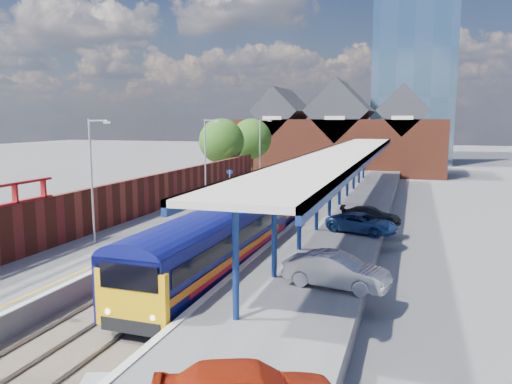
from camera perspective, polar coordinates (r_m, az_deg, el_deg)
ground at (r=49.53m, az=4.89°, el=-0.99°), size 240.00×240.00×0.00m
ballast_bed at (r=39.99m, az=1.71°, el=-3.15°), size 6.00×76.00×0.06m
rails at (r=39.97m, az=1.71°, el=-3.03°), size 4.51×76.00×0.14m
left_platform at (r=41.71m, az=-5.57°, el=-2.05°), size 5.00×76.00×1.00m
right_platform at (r=38.72m, az=10.30°, el=-2.96°), size 6.00×76.00×1.00m
coping_left at (r=40.76m, az=-2.54°, el=-1.52°), size 0.30×76.00×0.05m
coping_right at (r=39.07m, az=6.17°, el=-1.98°), size 0.30×76.00×0.05m
yellow_line at (r=40.98m, az=-3.33°, el=-1.50°), size 0.14×76.00×0.01m
train at (r=48.58m, az=6.54°, el=1.33°), size 3.11×65.95×3.45m
canopy at (r=40.09m, az=10.10°, el=4.29°), size 4.50×52.00×4.48m
lamp_post_b at (r=29.37m, az=-18.08°, el=2.08°), size 1.48×0.18×7.00m
lamp_post_c at (r=43.32m, az=-5.67°, el=4.32°), size 1.48×0.18×7.00m
lamp_post_d at (r=58.34m, az=0.57°, el=5.37°), size 1.48×0.18×7.00m
platform_sign at (r=44.88m, az=-3.02°, el=1.53°), size 0.55×0.08×2.50m
brick_wall at (r=36.88m, az=-13.30°, el=-0.52°), size 0.35×50.00×3.86m
station_building at (r=76.50m, az=9.61°, el=6.28°), size 30.00×12.12×13.78m
glass_tower at (r=98.47m, az=17.69°, el=15.04°), size 14.20×14.20×40.30m
tree_near at (r=57.66m, az=-3.85°, el=5.67°), size 5.20×5.20×8.10m
tree_far at (r=64.85m, az=-0.43°, el=5.98°), size 5.20×5.20×8.10m
parked_car_silver at (r=21.27m, az=9.16°, el=-8.86°), size 4.58×2.32×1.44m
parked_car_dark at (r=34.37m, az=12.95°, el=-2.62°), size 4.06×1.76×1.16m
parked_car_blue at (r=31.60m, az=12.01°, el=-3.49°), size 4.79×3.28×1.22m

